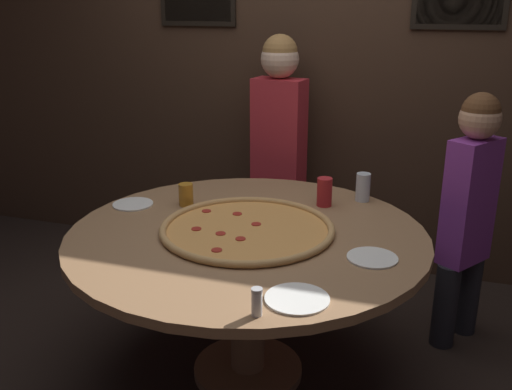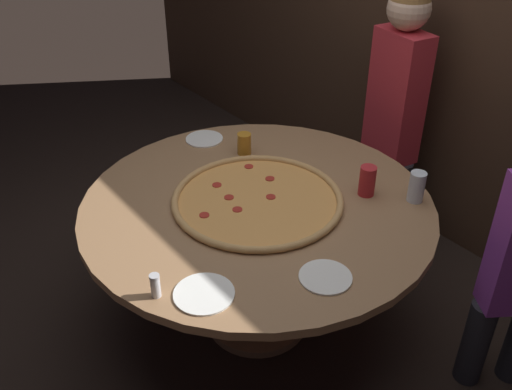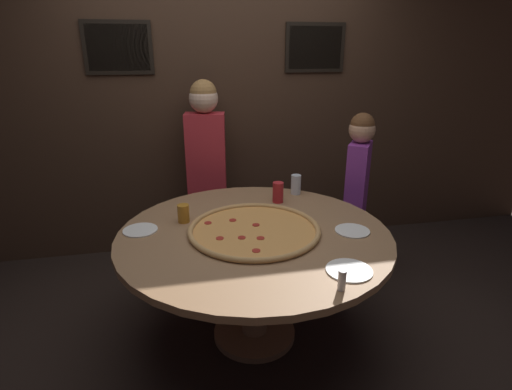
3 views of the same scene
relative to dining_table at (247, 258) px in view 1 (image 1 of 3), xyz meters
name	(u,v)px [view 1 (image 1 of 3)]	position (x,y,z in m)	size (l,w,h in m)	color
ground_plane	(248,372)	(0.00, 0.00, -0.61)	(24.00, 24.00, 0.00)	black
back_wall	(319,68)	(0.00, 1.40, 0.69)	(6.40, 0.08, 2.60)	#3D281C
dining_table	(247,258)	(0.00, 0.00, 0.00)	(1.59, 1.59, 0.74)	#936B47
giant_pizza	(246,228)	(0.00, 0.00, 0.14)	(0.78, 0.78, 0.03)	#E0994C
drink_cup_near_right	(363,187)	(0.43, 0.57, 0.20)	(0.07, 0.07, 0.14)	silver
drink_cup_far_left	(324,192)	(0.26, 0.43, 0.20)	(0.07, 0.07, 0.14)	#B22328
drink_cup_centre_back	(186,195)	(-0.40, 0.22, 0.19)	(0.07, 0.07, 0.11)	#BC7A23
white_plate_left_side	(372,258)	(0.56, -0.11, 0.13)	(0.20, 0.20, 0.01)	white
white_plate_near_front	(297,299)	(0.36, -0.52, 0.13)	(0.22, 0.22, 0.01)	white
white_plate_right_side	(133,204)	(-0.65, 0.14, 0.13)	(0.20, 0.20, 0.01)	white
condiment_shaker	(257,302)	(0.26, -0.66, 0.18)	(0.04, 0.04, 0.10)	silver
diner_side_left	(469,207)	(0.94, 0.63, 0.13)	(0.28, 0.34, 1.31)	#232328
diner_far_right	(279,144)	(-0.18, 1.12, 0.25)	(0.39, 0.23, 1.52)	#232328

